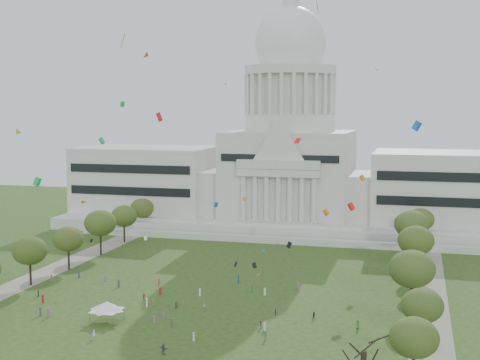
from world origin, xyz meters
The scene contains 31 objects.
ground centered at (0.00, 0.00, 0.00)m, with size 400.00×400.00×0.00m, color #2B4816.
capitol centered at (0.00, 113.59, 22.30)m, with size 160.00×64.50×91.30m.
path_left centered at (-48.00, 30.00, 0.02)m, with size 8.00×160.00×0.04m, color gray.
path_right centered at (48.00, 30.00, 0.02)m, with size 8.00×160.00×0.04m, color gray.
row_tree_r_0 centered at (44.94, -19.59, 7.75)m, with size 7.67×7.67×10.91m.
row_tree_r_1 centered at (46.22, -1.75, 7.66)m, with size 7.58×7.58×10.78m.
row_tree_l_2 centered at (-45.04, 17.30, 8.51)m, with size 8.42×8.42×11.97m.
row_tree_r_2 centered at (44.17, 17.44, 9.66)m, with size 9.55×9.55×13.58m.
row_tree_l_3 centered at (-44.09, 33.92, 8.21)m, with size 8.12×8.12×11.55m.
row_tree_r_3 centered at (44.40, 34.48, 7.08)m, with size 7.01×7.01×9.98m.
row_tree_l_4 centered at (-44.08, 52.42, 9.39)m, with size 9.29×9.29×13.21m.
row_tree_r_4 centered at (44.76, 50.04, 9.29)m, with size 9.19×9.19×13.06m.
row_tree_l_5 centered at (-45.22, 71.01, 8.42)m, with size 8.33×8.33×11.85m.
row_tree_r_5 centered at (43.49, 70.19, 9.93)m, with size 9.82×9.82×13.96m.
row_tree_l_6 centered at (-46.87, 89.14, 8.27)m, with size 8.19×8.19×11.64m.
row_tree_r_6 centered at (45.96, 88.13, 8.51)m, with size 8.42×8.42×11.97m.
big_bare_tree centered at (38.00, -28.00, 8.67)m, with size 6.00×5.00×12.80m.
event_tent centered at (-14.71, -3.20, 3.27)m, with size 7.69×7.69×4.21m.
person_0 centered at (34.32, 5.49, 0.87)m, with size 0.85×0.56×1.75m, color #33723F.
person_2 centered at (25.25, 9.01, 0.80)m, with size 0.78×0.48×1.60m, color #26262B.
person_3 centered at (16.06, 0.70, 0.76)m, with size 0.98×0.51×1.52m, color #26262B.
person_4 centered at (1.86, 8.95, 0.85)m, with size 1.00×0.54×1.70m, color silver.
person_5 centered at (-4.35, 8.59, 0.81)m, with size 1.51×0.60×1.63m, color olive.
person_6 centered at (5.79, -9.41, 0.84)m, with size 0.83×0.54×1.69m, color silver.
person_7 centered at (-12.48, -13.19, 0.88)m, with size 0.64×0.47×1.77m, color silver.
person_8 centered at (-13.59, 12.84, 0.72)m, with size 0.70×0.43×1.44m, color #B21E1E.
person_9 centered at (18.39, -5.24, 0.88)m, with size 1.13×0.58×1.75m, color #33723F.
person_10 centered at (17.15, 9.64, 0.70)m, with size 0.82×0.45×1.39m, color navy.
person_11 centered at (2.78, -16.91, 0.93)m, with size 1.73×0.68×1.87m, color #4C4C51.
distant_crowd centered at (-13.94, 13.08, 0.86)m, with size 60.96×36.87×1.92m.
kite_swarm centered at (1.19, 10.63, 30.27)m, with size 87.82×96.73×63.27m.
Camera 1 is at (44.82, -122.00, 42.78)m, focal length 50.00 mm.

